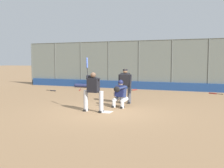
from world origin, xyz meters
TOP-DOWN VIEW (x-y plane):
  - ground_plane at (0.00, 0.00)m, footprint 160.00×160.00m
  - home_plate_marker at (0.00, 0.00)m, footprint 0.43×0.43m
  - backstop_fence at (0.00, -8.88)m, footprint 21.55×0.08m
  - padding_wall at (0.00, -8.78)m, footprint 21.04×0.18m
  - bleachers_beyond at (-3.50, -11.74)m, footprint 15.03×3.05m
  - batter_at_plate at (0.52, 0.13)m, footprint 1.01×0.68m
  - catcher_behind_plate at (-0.12, -1.24)m, footprint 0.66×0.80m
  - umpire_home at (-0.01, -2.31)m, footprint 0.68×0.46m
  - spare_bat_near_backstop at (-3.98, -7.78)m, footprint 0.82×0.43m
  - spare_bat_by_padding at (4.78, -6.54)m, footprint 0.39×0.80m
  - spare_bat_third_base_side at (1.24, -7.87)m, footprint 0.42×0.75m
  - spare_bat_first_base_side at (6.29, -5.40)m, footprint 0.88×0.24m
  - equipment_bag_dugout_side at (5.59, -8.28)m, footprint 1.27×0.29m

SIDE VIEW (x-z plane):
  - ground_plane at x=0.00m, z-range 0.00..0.00m
  - home_plate_marker at x=0.00m, z-range 0.00..0.01m
  - spare_bat_first_base_side at x=6.29m, z-range 0.00..0.07m
  - spare_bat_by_padding at x=4.78m, z-range 0.00..0.07m
  - spare_bat_near_backstop at x=-3.98m, z-range 0.00..0.07m
  - spare_bat_third_base_side at x=1.24m, z-range 0.00..0.07m
  - equipment_bag_dugout_side at x=5.59m, z-range 0.00..0.29m
  - padding_wall at x=0.00m, z-range 0.00..0.55m
  - bleachers_beyond at x=-3.50m, z-range -0.31..1.49m
  - catcher_behind_plate at x=-0.12m, z-range 0.02..1.24m
  - batter_at_plate at x=0.52m, z-range -0.23..1.98m
  - umpire_home at x=-0.01m, z-range 0.06..1.74m
  - backstop_fence at x=0.00m, z-range 0.09..3.62m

